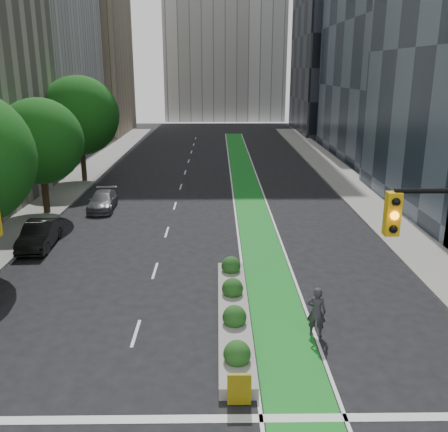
{
  "coord_description": "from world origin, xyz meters",
  "views": [
    {
      "loc": [
        0.59,
        -10.69,
        9.54
      ],
      "look_at": [
        0.88,
        11.3,
        3.0
      ],
      "focal_mm": 40.0,
      "sensor_mm": 36.0,
      "label": 1
    }
  ],
  "objects_px": {
    "median_planter": "(234,311)",
    "parked_car_left_far": "(103,201)",
    "cyclist": "(316,312)",
    "parked_car_left_mid": "(40,235)"
  },
  "relations": [
    {
      "from": "median_planter",
      "to": "parked_car_left_far",
      "type": "height_order",
      "value": "parked_car_left_far"
    },
    {
      "from": "median_planter",
      "to": "cyclist",
      "type": "height_order",
      "value": "cyclist"
    },
    {
      "from": "cyclist",
      "to": "parked_car_left_far",
      "type": "relative_size",
      "value": 0.45
    },
    {
      "from": "median_planter",
      "to": "cyclist",
      "type": "bearing_deg",
      "value": -22.72
    },
    {
      "from": "median_planter",
      "to": "parked_car_left_far",
      "type": "relative_size",
      "value": 2.41
    },
    {
      "from": "parked_car_left_mid",
      "to": "parked_car_left_far",
      "type": "xyz_separation_m",
      "value": [
        1.78,
        7.66,
        -0.1
      ]
    },
    {
      "from": "median_planter",
      "to": "parked_car_left_far",
      "type": "distance_m",
      "value": 18.3
    },
    {
      "from": "median_planter",
      "to": "parked_car_left_far",
      "type": "bearing_deg",
      "value": 118.28
    },
    {
      "from": "cyclist",
      "to": "parked_car_left_mid",
      "type": "relative_size",
      "value": 0.44
    },
    {
      "from": "parked_car_left_mid",
      "to": "parked_car_left_far",
      "type": "relative_size",
      "value": 1.02
    }
  ]
}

